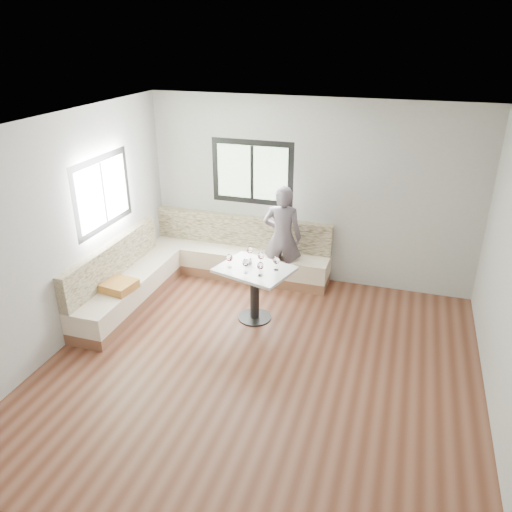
% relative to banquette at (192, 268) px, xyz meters
% --- Properties ---
extents(room, '(5.01, 5.01, 2.81)m').
position_rel_banquette_xyz_m(room, '(1.51, -1.55, 1.08)').
color(room, brown).
rests_on(room, ground).
extents(banquette, '(2.90, 2.80, 0.95)m').
position_rel_banquette_xyz_m(banquette, '(0.00, 0.00, 0.00)').
color(banquette, brown).
rests_on(banquette, ground).
extents(table, '(1.10, 0.96, 0.77)m').
position_rel_banquette_xyz_m(table, '(1.19, -0.58, 0.24)').
color(table, black).
rests_on(table, ground).
extents(person, '(0.62, 0.44, 1.60)m').
position_rel_banquette_xyz_m(person, '(1.29, 0.48, 0.47)').
color(person, slate).
rests_on(person, ground).
extents(olive_ramekin, '(0.10, 0.10, 0.04)m').
position_rel_banquette_xyz_m(olive_ramekin, '(1.06, -0.46, 0.46)').
color(olive_ramekin, white).
rests_on(olive_ramekin, table).
extents(wine_glass_a, '(0.09, 0.09, 0.19)m').
position_rel_banquette_xyz_m(wine_glass_a, '(0.86, -0.66, 0.57)').
color(wine_glass_a, white).
rests_on(wine_glass_a, table).
extents(wine_glass_b, '(0.09, 0.09, 0.19)m').
position_rel_banquette_xyz_m(wine_glass_b, '(1.12, -0.74, 0.57)').
color(wine_glass_b, white).
rests_on(wine_glass_b, table).
extents(wine_glass_c, '(0.09, 0.09, 0.19)m').
position_rel_banquette_xyz_m(wine_glass_c, '(1.32, -0.77, 0.57)').
color(wine_glass_c, white).
rests_on(wine_glass_c, table).
extents(wine_glass_d, '(0.09, 0.09, 0.19)m').
position_rel_banquette_xyz_m(wine_glass_d, '(1.24, -0.48, 0.57)').
color(wine_glass_d, white).
rests_on(wine_glass_d, table).
extents(wine_glass_e, '(0.09, 0.09, 0.19)m').
position_rel_banquette_xyz_m(wine_glass_e, '(1.48, -0.55, 0.57)').
color(wine_glass_e, white).
rests_on(wine_glass_e, table).
extents(wine_glass_f, '(0.09, 0.09, 0.19)m').
position_rel_banquette_xyz_m(wine_glass_f, '(1.05, -0.34, 0.57)').
color(wine_glass_f, white).
rests_on(wine_glass_f, table).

